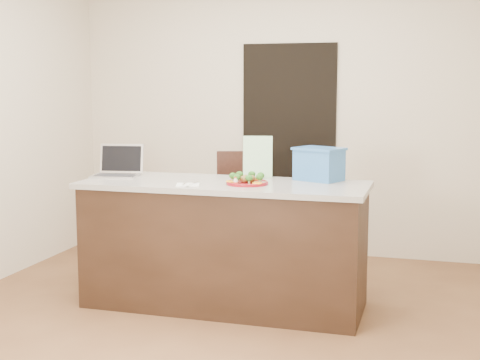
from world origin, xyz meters
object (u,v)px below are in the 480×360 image
(plate, at_px, (247,183))
(yogurt_bottle, at_px, (236,182))
(island, at_px, (224,244))
(blue_box, at_px, (319,164))
(chair, at_px, (241,206))
(napkin, at_px, (188,185))
(laptop, at_px, (118,168))

(plate, bearing_deg, yogurt_bottle, -115.82)
(island, bearing_deg, blue_box, 23.34)
(chair, bearing_deg, yogurt_bottle, -91.32)
(island, xyz_separation_m, blue_box, (0.64, 0.28, 0.58))
(island, height_order, blue_box, blue_box)
(napkin, xyz_separation_m, laptop, (-0.68, 0.30, 0.06))
(laptop, distance_m, chair, 1.11)
(napkin, distance_m, laptop, 0.74)
(island, relative_size, chair, 1.95)
(plate, distance_m, napkin, 0.42)
(napkin, height_order, blue_box, blue_box)
(island, distance_m, laptop, 1.02)
(yogurt_bottle, distance_m, laptop, 1.04)
(blue_box, bearing_deg, napkin, -125.43)
(blue_box, bearing_deg, yogurt_bottle, -114.39)
(plate, bearing_deg, chair, 109.23)
(plate, relative_size, napkin, 1.88)
(laptop, height_order, chair, laptop)
(napkin, bearing_deg, chair, 84.97)
(island, relative_size, laptop, 5.50)
(island, relative_size, napkin, 13.04)
(laptop, relative_size, blue_box, 0.93)
(laptop, bearing_deg, chair, 32.90)
(blue_box, bearing_deg, chair, 169.49)
(plate, relative_size, yogurt_bottle, 4.55)
(napkin, xyz_separation_m, blue_box, (0.83, 0.49, 0.12))
(yogurt_bottle, distance_m, chair, 1.05)
(laptop, bearing_deg, island, -15.16)
(napkin, xyz_separation_m, chair, (0.09, 1.01, -0.32))
(napkin, bearing_deg, island, 47.70)
(plate, xyz_separation_m, yogurt_bottle, (-0.05, -0.11, 0.02))
(plate, distance_m, blue_box, 0.57)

